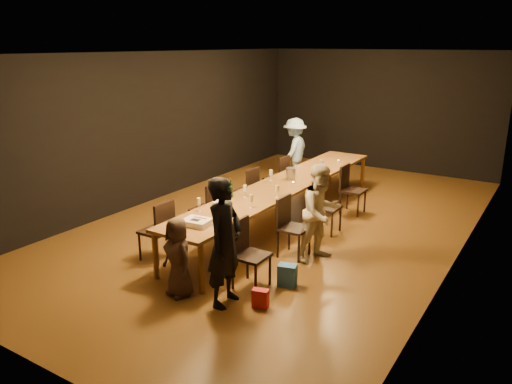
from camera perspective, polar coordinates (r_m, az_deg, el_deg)
The scene contains 30 objects.
ground at distance 9.14m, azimuth 3.14°, elevation -3.54°, with size 10.00×10.00×0.00m, color #4A2E12.
room_shell at distance 8.64m, azimuth 3.36°, elevation 9.49°, with size 6.04×10.04×3.02m.
table at distance 8.92m, azimuth 3.21°, elevation 0.69°, with size 0.90×6.00×0.75m.
chair_right_0 at distance 6.65m, azimuth -0.53°, elevation -7.20°, with size 0.42×0.42×0.93m, color black, non-canonical shape.
chair_right_1 at distance 7.61m, azimuth 4.37°, elevation -4.08°, with size 0.42×0.42×0.93m, color black, non-canonical shape.
chair_right_2 at distance 8.63m, azimuth 8.12°, elevation -1.66°, with size 0.42×0.42×0.93m, color black, non-canonical shape.
chair_right_3 at distance 9.69m, azimuth 11.05°, elevation 0.25°, with size 0.42×0.42×0.93m, color black, non-canonical shape.
chair_left_0 at distance 7.63m, azimuth -11.36°, elevation -4.30°, with size 0.42×0.42×0.93m, color black, non-canonical shape.
chair_left_1 at distance 8.48m, azimuth -5.82°, elevation -1.90°, with size 0.42×0.42×0.93m, color black, non-canonical shape.
chair_left_2 at distance 9.41m, azimuth -1.34°, elevation 0.07°, with size 0.42×0.42×0.93m, color black, non-canonical shape.
chair_left_3 at distance 10.39m, azimuth 2.32°, elevation 1.67°, with size 0.42×0.42×0.93m, color black, non-canonical shape.
woman_birthday at distance 6.13m, azimuth -3.60°, elevation -5.75°, with size 0.60×0.39×1.64m, color black.
woman_tan at distance 7.47m, azimuth 7.45°, elevation -2.33°, with size 0.72×0.56×1.48m, color beige.
man_blue at distance 11.63m, azimuth 4.43°, elevation 4.73°, with size 0.98×0.56×1.51m, color #9CC4F2.
child at distance 6.51m, azimuth -8.91°, elevation -7.36°, with size 0.52×0.34×1.05m, color #443026.
gift_bag_red at distance 6.32m, azimuth 0.50°, elevation -12.05°, with size 0.20×0.11×0.24m, color red.
gift_bag_blue at distance 6.82m, azimuth 3.60°, elevation -9.48°, with size 0.25×0.16×0.31m, color #2A6AB8.
birthday_cake at distance 6.91m, azimuth -6.78°, elevation -3.45°, with size 0.40×0.33×0.09m.
plate_stack at distance 7.51m, azimuth -4.14°, elevation -1.56°, with size 0.22×0.22×0.12m, color white.
champagne_bottle at distance 8.05m, azimuth -2.95°, elevation 0.52°, with size 0.08×0.08×0.34m, color black, non-canonical shape.
ice_bucket at distance 9.22m, azimuth 4.01°, elevation 2.16°, with size 0.18×0.18×0.20m, color #B3B3B8.
wineglass_0 at distance 7.45m, azimuth -6.56°, elevation -1.44°, with size 0.06×0.06×0.21m, color beige, non-canonical shape.
wineglass_1 at distance 7.55m, azimuth -0.57°, elevation -1.07°, with size 0.06×0.06×0.21m, color beige, non-canonical shape.
wineglass_2 at distance 8.06m, azimuth -1.26°, elevation 0.09°, with size 0.06×0.06×0.21m, color silver, non-canonical shape.
wineglass_3 at distance 8.05m, azimuth 2.41°, elevation 0.04°, with size 0.06×0.06×0.21m, color beige, non-canonical shape.
wineglass_4 at distance 9.05m, azimuth 1.71°, elevation 1.94°, with size 0.06×0.06×0.21m, color silver, non-canonical shape.
wineglass_5 at distance 9.91m, azimuth 7.43°, elevation 3.11°, with size 0.06×0.06×0.21m, color silver, non-canonical shape.
tealight_near at distance 7.06m, azimuth -4.45°, elevation -3.16°, with size 0.05×0.05×0.03m, color #B2B7B2.
tealight_mid at distance 8.89m, azimuth 4.25°, elevation 1.03°, with size 0.05×0.05×0.03m, color #B2B7B2.
tealight_far at distance 10.66m, azimuth 9.39°, elevation 3.50°, with size 0.05×0.05×0.03m, color #B2B7B2.
Camera 1 is at (4.14, -7.51, 3.16)m, focal length 35.00 mm.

